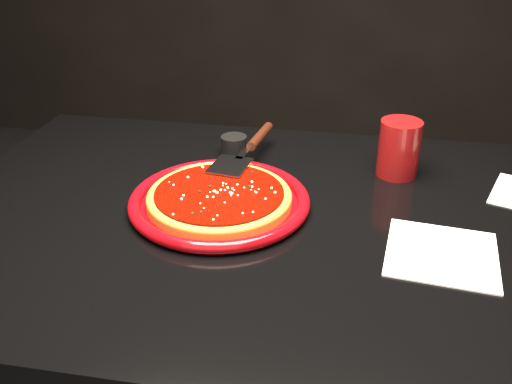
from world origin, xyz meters
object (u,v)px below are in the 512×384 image
Objects in this scene: cup at (399,148)px; ramekin at (234,146)px; pizza_server at (247,149)px; plate at (220,201)px; table at (270,375)px.

ramekin is (-0.33, 0.03, -0.03)m from cup.
pizza_server reaches higher than ramekin.
plate is 0.37m from cup.
cup reaches higher than plate.
table is 0.48m from ramekin.
table is 0.46m from pizza_server.
plate is 0.17m from pizza_server.
plate is at bearing -84.31° from ramekin.
cup is at bearing -5.68° from ramekin.
pizza_server reaches higher than plate.
plate reaches higher than table.
table is 10.82× the size of cup.
cup reaches higher than ramekin.
pizza_server is (0.02, 0.17, 0.03)m from plate.
ramekin reaches higher than plate.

